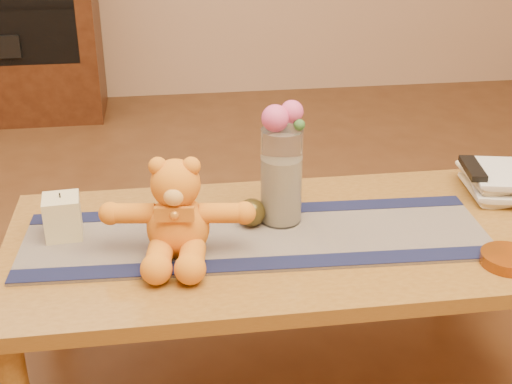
{
  "coord_description": "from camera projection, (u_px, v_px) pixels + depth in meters",
  "views": [
    {
      "loc": [
        -0.28,
        -1.56,
        1.33
      ],
      "look_at": [
        -0.05,
        0.0,
        0.58
      ],
      "focal_mm": 48.53,
      "sensor_mm": 36.0,
      "label": 1
    }
  ],
  "objects": [
    {
      "name": "potpourri_fill",
      "position": [
        281.0,
        190.0,
        1.83
      ],
      "size": [
        0.09,
        0.09,
        0.18
      ],
      "primitive_type": "cylinder",
      "color": "beige",
      "rests_on": "glass_vase"
    },
    {
      "name": "pillar_candle",
      "position": [
        63.0,
        217.0,
        1.77
      ],
      "size": [
        0.1,
        0.1,
        0.11
      ],
      "primitive_type": "cube",
      "rotation": [
        0.0,
        0.0,
        0.09
      ],
      "color": "beige",
      "rests_on": "persian_runner"
    },
    {
      "name": "tv_remote",
      "position": [
        473.0,
        168.0,
        2.0
      ],
      "size": [
        0.07,
        0.17,
        0.02
      ],
      "primitive_type": "cube",
      "rotation": [
        0.0,
        0.0,
        -0.17
      ],
      "color": "black",
      "rests_on": "book_top"
    },
    {
      "name": "bronze_ball",
      "position": [
        252.0,
        212.0,
        1.83
      ],
      "size": [
        0.1,
        0.1,
        0.08
      ],
      "primitive_type": "sphere",
      "rotation": [
        0.0,
        0.0,
        0.35
      ],
      "color": "#443916",
      "rests_on": "persian_runner"
    },
    {
      "name": "book_top",
      "position": [
        473.0,
        173.0,
        2.01
      ],
      "size": [
        0.21,
        0.25,
        0.02
      ],
      "primitive_type": "imported",
      "rotation": [
        0.0,
        0.0,
        -0.22
      ],
      "color": "beige",
      "rests_on": "book_upper"
    },
    {
      "name": "runner_border_near",
      "position": [
        263.0,
        263.0,
        1.67
      ],
      "size": [
        1.2,
        0.11,
        0.0
      ],
      "primitive_type": "cube",
      "rotation": [
        0.0,
        0.0,
        -0.04
      ],
      "color": "#121637",
      "rests_on": "persian_runner"
    },
    {
      "name": "candle_wick",
      "position": [
        60.0,
        195.0,
        1.75
      ],
      "size": [
        0.0,
        0.0,
        0.01
      ],
      "primitive_type": "cylinder",
      "rotation": [
        0.0,
        0.0,
        0.09
      ],
      "color": "black",
      "rests_on": "pillar_candle"
    },
    {
      "name": "rose_left",
      "position": [
        275.0,
        118.0,
        1.74
      ],
      "size": [
        0.07,
        0.07,
        0.07
      ],
      "primitive_type": "sphere",
      "color": "#D14A86",
      "rests_on": "glass_vase"
    },
    {
      "name": "coffee_table_top",
      "position": [
        275.0,
        242.0,
        1.82
      ],
      "size": [
        1.4,
        0.7,
        0.04
      ],
      "primitive_type": "cube",
      "color": "brown",
      "rests_on": "floor"
    },
    {
      "name": "runner_border_far",
      "position": [
        252.0,
        210.0,
        1.93
      ],
      "size": [
        1.2,
        0.11,
        0.0
      ],
      "primitive_type": "cube",
      "rotation": [
        0.0,
        0.0,
        -0.04
      ],
      "color": "#121637",
      "rests_on": "persian_runner"
    },
    {
      "name": "teddy_bear",
      "position": [
        177.0,
        208.0,
        1.67
      ],
      "size": [
        0.39,
        0.34,
        0.24
      ],
      "primitive_type": null,
      "rotation": [
        0.0,
        0.0,
        -0.14
      ],
      "color": "orange",
      "rests_on": "persian_runner"
    },
    {
      "name": "leaf_sprig",
      "position": [
        299.0,
        125.0,
        1.74
      ],
      "size": [
        0.03,
        0.03,
        0.03
      ],
      "primitive_type": "sphere",
      "color": "#33662D",
      "rests_on": "glass_vase"
    },
    {
      "name": "floor",
      "position": [
        273.0,
        372.0,
        2.0
      ],
      "size": [
        5.5,
        5.5,
        0.0
      ],
      "primitive_type": "plane",
      "color": "#502D17",
      "rests_on": "ground"
    },
    {
      "name": "table_leg_br",
      "position": [
        452.0,
        245.0,
        2.26
      ],
      "size": [
        0.07,
        0.07,
        0.41
      ],
      "primitive_type": "cylinder",
      "color": "brown",
      "rests_on": "floor"
    },
    {
      "name": "amber_dish",
      "position": [
        508.0,
        259.0,
        1.67
      ],
      "size": [
        0.17,
        0.17,
        0.03
      ],
      "primitive_type": "cylinder",
      "rotation": [
        0.0,
        0.0,
        -0.38
      ],
      "color": "#BF5914",
      "rests_on": "coffee_table_top"
    },
    {
      "name": "blue_flower_back",
      "position": [
        284.0,
        115.0,
        1.78
      ],
      "size": [
        0.04,
        0.04,
        0.04
      ],
      "primitive_type": "sphere",
      "color": "#4E54AA",
      "rests_on": "glass_vase"
    },
    {
      "name": "book_bottom",
      "position": [
        469.0,
        190.0,
        2.04
      ],
      "size": [
        0.19,
        0.24,
        0.02
      ],
      "primitive_type": "imported",
      "rotation": [
        0.0,
        0.0,
        -0.12
      ],
      "color": "beige",
      "rests_on": "coffee_table_top"
    },
    {
      "name": "persian_runner",
      "position": [
        257.0,
        236.0,
        1.8
      ],
      "size": [
        1.21,
        0.4,
        0.01
      ],
      "primitive_type": "cube",
      "rotation": [
        0.0,
        0.0,
        -0.04
      ],
      "color": "#1B163F",
      "rests_on": "coffee_table_top"
    },
    {
      "name": "blue_flower_side",
      "position": [
        269.0,
        120.0,
        1.77
      ],
      "size": [
        0.04,
        0.04,
        0.04
      ],
      "primitive_type": "sphere",
      "color": "#4E54AA",
      "rests_on": "glass_vase"
    },
    {
      "name": "book_upper",
      "position": [
        468.0,
        178.0,
        2.03
      ],
      "size": [
        0.18,
        0.23,
        0.02
      ],
      "primitive_type": "imported",
      "rotation": [
        0.0,
        0.0,
        -0.07
      ],
      "color": "beige",
      "rests_on": "book_lower"
    },
    {
      "name": "book_lower",
      "position": [
        471.0,
        185.0,
        2.03
      ],
      "size": [
        0.22,
        0.26,
        0.02
      ],
      "primitive_type": "imported",
      "rotation": [
        0.0,
        0.0,
        -0.26
      ],
      "color": "beige",
      "rests_on": "book_bottom"
    },
    {
      "name": "rose_right",
      "position": [
        292.0,
        112.0,
        1.75
      ],
      "size": [
        0.06,
        0.06,
        0.06
      ],
      "primitive_type": "sphere",
      "color": "#D14A86",
      "rests_on": "glass_vase"
    },
    {
      "name": "glass_vase",
      "position": [
        281.0,
        176.0,
        1.82
      ],
      "size": [
        0.11,
        0.11,
        0.26
      ],
      "primitive_type": "cylinder",
      "color": "silver",
      "rests_on": "persian_runner"
    },
    {
      "name": "table_leg_bl",
      "position": [
        49.0,
        276.0,
        2.09
      ],
      "size": [
        0.07,
        0.07,
        0.41
      ],
      "primitive_type": "cylinder",
      "color": "brown",
      "rests_on": "floor"
    }
  ]
}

